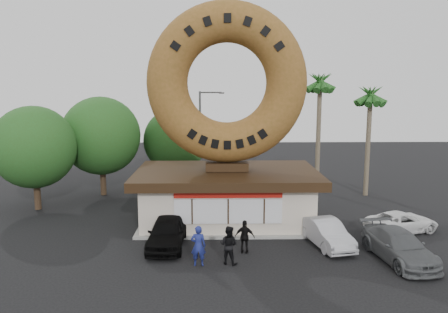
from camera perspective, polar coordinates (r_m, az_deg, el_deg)
name	(u,v)px	position (r m, az deg, el deg)	size (l,w,h in m)	color
ground	(230,259)	(22.15, 0.75, -13.18)	(90.00, 90.00, 0.00)	black
donut_shop	(227,194)	(27.29, 0.37, -4.94)	(11.20, 7.20, 3.80)	beige
giant_donut	(227,83)	(26.48, 0.39, 9.57)	(9.61, 9.61, 2.45)	brown
tree_west	(101,136)	(34.83, -15.76, 2.61)	(6.00, 6.00, 7.65)	#473321
tree_mid	(175,141)	(35.90, -6.38, 2.09)	(5.20, 5.20, 6.63)	#473321
tree_far	(34,147)	(32.22, -23.56, 1.12)	(5.60, 5.60, 7.14)	#473321
palm_near	(320,86)	(35.42, 12.43, 8.96)	(2.60, 2.60, 9.75)	#726651
palm_far	(370,99)	(34.98, 18.58, 7.18)	(2.60, 2.60, 8.75)	#726651
street_lamp	(202,134)	(36.70, -2.91, 3.02)	(2.11, 0.20, 8.00)	#59595E
person_left	(198,246)	(21.05, -3.38, -11.56)	(0.71, 0.47, 1.96)	navy
person_center	(229,245)	(21.23, 0.60, -11.48)	(0.91, 0.71, 1.87)	black
person_right	(245,237)	(22.55, 2.74, -10.43)	(1.01, 0.42, 1.72)	black
car_black	(167,232)	(23.61, -7.45, -9.79)	(1.84, 4.58, 1.56)	black
car_silver	(326,233)	(24.21, 13.23, -9.70)	(1.47, 4.21, 1.39)	#B1B1B6
car_grey	(399,246)	(23.31, 21.88, -10.80)	(2.04, 5.01, 1.45)	#5C5F61
car_white	(402,222)	(27.72, 22.20, -7.91)	(1.99, 4.32, 1.20)	white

